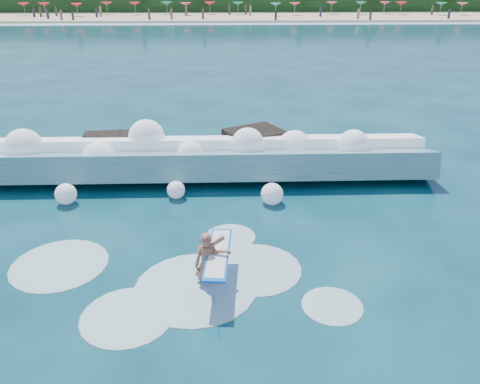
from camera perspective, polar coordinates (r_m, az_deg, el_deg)
The scene contains 11 objects.
ground at distance 13.01m, azimuth -6.40°, elevation -8.64°, with size 200.00×200.00×0.00m, color #072D3E.
beach at distance 89.07m, azimuth -2.76°, elevation 20.56°, with size 140.00×20.00×0.40m, color tan.
wet_band at distance 78.12m, azimuth -2.84°, elevation 19.81°, with size 140.00×5.00×0.08m, color silver.
treeline at distance 98.91m, azimuth -2.72°, elevation 22.35°, with size 140.00×4.00×5.00m, color black.
breaking_wave at distance 18.44m, azimuth -8.34°, elevation 3.86°, with size 19.85×3.02×1.71m.
rock_cluster at distance 19.46m, azimuth -7.28°, elevation 4.72°, with size 8.48×3.62×1.53m.
surfer_with_board at distance 11.83m, azimuth -3.72°, elevation -8.56°, with size 0.99×2.92×1.75m.
wave_spray at distance 18.27m, azimuth -9.67°, elevation 5.13°, with size 15.33×4.45×2.07m.
surf_foam at distance 12.43m, azimuth -7.97°, elevation -10.54°, with size 9.14×5.42×0.16m.
beach_umbrellas at distance 90.72m, azimuth -2.81°, elevation 21.94°, with size 110.95×6.60×0.50m.
beachgoers at distance 84.89m, azimuth 0.79°, elevation 20.99°, with size 101.71×11.55×1.92m.
Camera 1 is at (1.08, -10.79, 7.19)m, focal length 35.00 mm.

